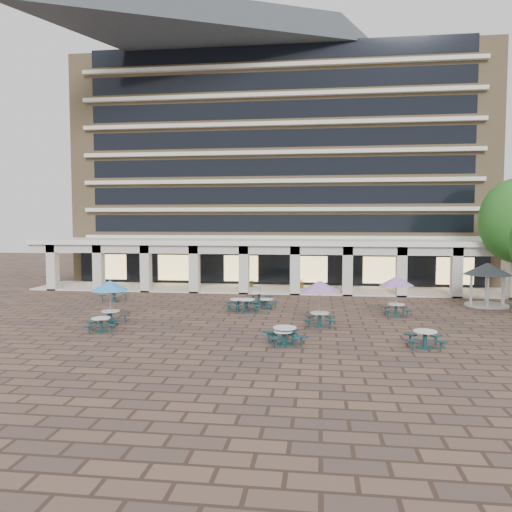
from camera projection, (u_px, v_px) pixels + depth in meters
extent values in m
plane|color=brown|center=(248.00, 325.00, 28.90)|extent=(120.00, 120.00, 0.00)
cube|color=#8E7550|center=(282.00, 174.00, 53.36)|extent=(40.00, 15.00, 22.00)
cube|color=beige|center=(275.00, 237.00, 46.15)|extent=(36.80, 0.50, 0.35)
cube|color=black|center=(276.00, 223.00, 46.28)|extent=(35.20, 0.05, 1.60)
cube|color=beige|center=(275.00, 209.00, 45.97)|extent=(36.80, 0.50, 0.35)
cube|color=black|center=(276.00, 195.00, 46.10)|extent=(35.20, 0.05, 1.60)
cube|color=beige|center=(275.00, 181.00, 45.78)|extent=(36.80, 0.50, 0.35)
cube|color=black|center=(276.00, 167.00, 45.92)|extent=(35.20, 0.05, 1.60)
cube|color=beige|center=(276.00, 152.00, 45.60)|extent=(36.80, 0.50, 0.35)
cube|color=black|center=(276.00, 138.00, 45.74)|extent=(35.20, 0.05, 1.60)
cube|color=beige|center=(276.00, 123.00, 45.42)|extent=(36.80, 0.50, 0.35)
cube|color=black|center=(276.00, 109.00, 45.56)|extent=(35.20, 0.05, 1.60)
cube|color=beige|center=(276.00, 94.00, 45.24)|extent=(36.80, 0.50, 0.35)
cube|color=black|center=(276.00, 80.00, 45.38)|extent=(35.20, 0.05, 1.60)
cube|color=beige|center=(276.00, 65.00, 45.06)|extent=(36.80, 0.50, 0.35)
cube|color=black|center=(276.00, 51.00, 45.20)|extent=(35.20, 0.05, 1.60)
cube|color=white|center=(273.00, 242.00, 43.45)|extent=(42.00, 6.60, 0.40)
cube|color=beige|center=(269.00, 249.00, 40.66)|extent=(42.00, 0.30, 0.90)
cube|color=black|center=(275.00, 266.00, 46.29)|extent=(38.00, 0.15, 3.20)
cube|color=beige|center=(272.00, 289.00, 43.74)|extent=(42.00, 6.00, 0.12)
cube|color=beige|center=(53.00, 267.00, 43.44)|extent=(0.80, 0.80, 4.00)
cube|color=beige|center=(99.00, 268.00, 42.90)|extent=(0.80, 0.80, 4.00)
cube|color=beige|center=(146.00, 268.00, 42.37)|extent=(0.80, 0.80, 4.00)
cube|color=beige|center=(194.00, 269.00, 41.83)|extent=(0.80, 0.80, 4.00)
cube|color=beige|center=(244.00, 270.00, 41.30)|extent=(0.80, 0.80, 4.00)
cube|color=beige|center=(295.00, 270.00, 40.76)|extent=(0.80, 0.80, 4.00)
cube|color=beige|center=(347.00, 271.00, 40.22)|extent=(0.80, 0.80, 4.00)
cube|color=beige|center=(401.00, 271.00, 39.69)|extent=(0.80, 0.80, 4.00)
cube|color=beige|center=(456.00, 272.00, 39.15)|extent=(0.80, 0.80, 4.00)
cube|color=#FFD88C|center=(110.00, 267.00, 48.18)|extent=(3.20, 0.08, 2.40)
cube|color=#FFD88C|center=(174.00, 268.00, 47.37)|extent=(3.20, 0.08, 2.40)
cube|color=#FFD88C|center=(241.00, 268.00, 46.56)|extent=(3.20, 0.08, 2.40)
cube|color=#FFD88C|center=(310.00, 269.00, 45.75)|extent=(3.20, 0.08, 2.40)
cube|color=#FFD88C|center=(381.00, 270.00, 44.93)|extent=(3.20, 0.08, 2.40)
cube|color=#FFD88C|center=(455.00, 271.00, 44.12)|extent=(3.20, 0.08, 2.40)
cylinder|color=#143C3C|center=(101.00, 331.00, 27.14)|extent=(0.71, 0.71, 0.04)
cylinder|color=#143C3C|center=(101.00, 325.00, 27.12)|extent=(0.18, 0.18, 0.67)
cylinder|color=silver|center=(101.00, 318.00, 27.09)|extent=(1.01, 1.01, 0.05)
cube|color=#143C3C|center=(112.00, 321.00, 27.78)|extent=(0.49, 0.62, 0.05)
cylinder|color=#143C3C|center=(112.00, 325.00, 27.80)|extent=(0.08, 0.08, 0.42)
cube|color=#143C3C|center=(91.00, 322.00, 27.52)|extent=(0.62, 0.49, 0.05)
cylinder|color=#143C3C|center=(91.00, 326.00, 27.54)|extent=(0.08, 0.08, 0.42)
cube|color=#143C3C|center=(89.00, 326.00, 26.44)|extent=(0.49, 0.62, 0.05)
cylinder|color=#143C3C|center=(89.00, 330.00, 26.46)|extent=(0.08, 0.08, 0.42)
cube|color=#143C3C|center=(111.00, 325.00, 26.70)|extent=(0.62, 0.49, 0.05)
cylinder|color=#143C3C|center=(111.00, 329.00, 26.72)|extent=(0.08, 0.08, 0.42)
cylinder|color=#143C3C|center=(283.00, 345.00, 24.18)|extent=(0.65, 0.65, 0.04)
cylinder|color=#143C3C|center=(283.00, 339.00, 24.16)|extent=(0.17, 0.17, 0.61)
cylinder|color=silver|center=(283.00, 331.00, 24.13)|extent=(0.92, 0.92, 0.05)
cube|color=#143C3C|center=(293.00, 334.00, 24.68)|extent=(0.51, 0.56, 0.05)
cylinder|color=#143C3C|center=(293.00, 339.00, 24.69)|extent=(0.07, 0.07, 0.39)
cube|color=#143C3C|center=(272.00, 334.00, 24.64)|extent=(0.56, 0.51, 0.05)
cylinder|color=#143C3C|center=(272.00, 339.00, 24.66)|extent=(0.07, 0.07, 0.39)
cube|color=#143C3C|center=(274.00, 339.00, 23.62)|extent=(0.51, 0.56, 0.05)
cylinder|color=#143C3C|center=(273.00, 344.00, 23.64)|extent=(0.07, 0.07, 0.39)
cube|color=#143C3C|center=(295.00, 339.00, 23.66)|extent=(0.56, 0.51, 0.05)
cylinder|color=#143C3C|center=(295.00, 344.00, 23.68)|extent=(0.07, 0.07, 0.39)
cylinder|color=#143C3C|center=(285.00, 344.00, 24.30)|extent=(0.80, 0.80, 0.05)
cylinder|color=#143C3C|center=(285.00, 337.00, 24.28)|extent=(0.21, 0.21, 0.75)
cylinder|color=silver|center=(285.00, 328.00, 24.24)|extent=(1.14, 1.14, 0.06)
cube|color=#143C3C|center=(293.00, 331.00, 25.03)|extent=(0.54, 0.70, 0.06)
cylinder|color=#143C3C|center=(293.00, 336.00, 25.05)|extent=(0.09, 0.09, 0.48)
cube|color=#143C3C|center=(269.00, 332.00, 24.72)|extent=(0.70, 0.54, 0.06)
cylinder|color=#143C3C|center=(269.00, 337.00, 24.74)|extent=(0.09, 0.09, 0.48)
cube|color=#143C3C|center=(276.00, 338.00, 23.50)|extent=(0.54, 0.70, 0.06)
cylinder|color=#143C3C|center=(276.00, 343.00, 23.52)|extent=(0.09, 0.09, 0.48)
cube|color=#143C3C|center=(301.00, 336.00, 23.82)|extent=(0.70, 0.54, 0.06)
cylinder|color=#143C3C|center=(301.00, 342.00, 23.83)|extent=(0.09, 0.09, 0.48)
cylinder|color=#143C3C|center=(111.00, 324.00, 29.13)|extent=(0.73, 0.73, 0.04)
cylinder|color=#143C3C|center=(111.00, 318.00, 29.11)|extent=(0.19, 0.19, 0.69)
cylinder|color=silver|center=(110.00, 311.00, 29.08)|extent=(1.05, 1.05, 0.05)
cube|color=#143C3C|center=(125.00, 315.00, 29.40)|extent=(0.65, 0.53, 0.05)
cylinder|color=#143C3C|center=(125.00, 319.00, 29.41)|extent=(0.08, 0.08, 0.44)
cube|color=#143C3C|center=(109.00, 314.00, 29.86)|extent=(0.53, 0.65, 0.05)
cylinder|color=#143C3C|center=(109.00, 318.00, 29.88)|extent=(0.08, 0.08, 0.44)
cube|color=#143C3C|center=(96.00, 317.00, 28.81)|extent=(0.65, 0.53, 0.05)
cylinder|color=#143C3C|center=(96.00, 321.00, 28.83)|extent=(0.08, 0.08, 0.44)
cube|color=#143C3C|center=(112.00, 319.00, 28.34)|extent=(0.53, 0.65, 0.05)
cylinder|color=#143C3C|center=(112.00, 323.00, 28.36)|extent=(0.08, 0.08, 0.44)
cylinder|color=gray|center=(110.00, 303.00, 29.05)|extent=(0.05, 0.05, 2.52)
cone|color=#358DDB|center=(110.00, 286.00, 28.98)|extent=(2.20, 2.20, 0.58)
cylinder|color=#143C3C|center=(320.00, 326.00, 28.44)|extent=(0.76, 0.76, 0.04)
cylinder|color=#143C3C|center=(320.00, 320.00, 28.42)|extent=(0.19, 0.19, 0.71)
cylinder|color=silver|center=(320.00, 313.00, 28.39)|extent=(1.08, 1.08, 0.05)
cube|color=#143C3C|center=(330.00, 317.00, 28.92)|extent=(0.64, 0.63, 0.05)
cylinder|color=#143C3C|center=(330.00, 321.00, 28.94)|extent=(0.09, 0.09, 0.45)
cube|color=#143C3C|center=(309.00, 316.00, 29.08)|extent=(0.63, 0.64, 0.05)
cylinder|color=#143C3C|center=(309.00, 320.00, 29.09)|extent=(0.09, 0.09, 0.45)
cube|color=#143C3C|center=(309.00, 320.00, 27.90)|extent=(0.64, 0.63, 0.05)
cylinder|color=#143C3C|center=(309.00, 324.00, 27.91)|extent=(0.09, 0.09, 0.45)
cube|color=#143C3C|center=(330.00, 321.00, 27.74)|extent=(0.63, 0.64, 0.05)
cylinder|color=#143C3C|center=(330.00, 325.00, 27.76)|extent=(0.09, 0.09, 0.45)
cylinder|color=gray|center=(320.00, 304.00, 28.35)|extent=(0.05, 0.05, 2.59)
cone|color=#A06DC1|center=(320.00, 286.00, 28.28)|extent=(2.27, 2.27, 0.59)
cylinder|color=#143C3C|center=(425.00, 348.00, 23.62)|extent=(0.77, 0.77, 0.04)
cylinder|color=#143C3C|center=(425.00, 340.00, 23.59)|extent=(0.20, 0.20, 0.73)
cylinder|color=silver|center=(425.00, 331.00, 23.56)|extent=(1.10, 1.10, 0.05)
cube|color=#143C3C|center=(436.00, 336.00, 24.07)|extent=(0.66, 0.63, 0.05)
cylinder|color=#143C3C|center=(436.00, 341.00, 24.09)|extent=(0.09, 0.09, 0.46)
cube|color=#143C3C|center=(410.00, 335.00, 24.29)|extent=(0.63, 0.66, 0.05)
cylinder|color=#143C3C|center=(410.00, 340.00, 24.31)|extent=(0.09, 0.09, 0.46)
cube|color=#143C3C|center=(413.00, 340.00, 23.10)|extent=(0.66, 0.63, 0.05)
cylinder|color=#143C3C|center=(413.00, 346.00, 23.12)|extent=(0.09, 0.09, 0.46)
cube|color=#143C3C|center=(441.00, 342.00, 22.88)|extent=(0.63, 0.66, 0.05)
cylinder|color=#143C3C|center=(441.00, 347.00, 22.90)|extent=(0.09, 0.09, 0.46)
cylinder|color=#143C3C|center=(114.00, 301.00, 37.52)|extent=(0.76, 0.76, 0.04)
cylinder|color=#143C3C|center=(114.00, 296.00, 37.49)|extent=(0.20, 0.20, 0.72)
cylinder|color=silver|center=(114.00, 291.00, 37.46)|extent=(1.09, 1.09, 0.05)
cube|color=#143C3C|center=(126.00, 294.00, 37.77)|extent=(0.67, 0.54, 0.05)
cylinder|color=#143C3C|center=(126.00, 297.00, 37.79)|extent=(0.09, 0.09, 0.46)
cube|color=#143C3C|center=(113.00, 293.00, 38.28)|extent=(0.54, 0.67, 0.05)
cylinder|color=#143C3C|center=(113.00, 296.00, 38.30)|extent=(0.09, 0.09, 0.46)
cube|color=#143C3C|center=(102.00, 295.00, 37.20)|extent=(0.67, 0.54, 0.05)
cylinder|color=#143C3C|center=(102.00, 299.00, 37.22)|extent=(0.09, 0.09, 0.46)
cube|color=#143C3C|center=(115.00, 296.00, 36.69)|extent=(0.54, 0.67, 0.05)
cylinder|color=#143C3C|center=(115.00, 300.00, 36.71)|extent=(0.09, 0.09, 0.46)
cylinder|color=#143C3C|center=(246.00, 311.00, 33.07)|extent=(0.79, 0.79, 0.04)
cylinder|color=#143C3C|center=(246.00, 306.00, 33.04)|extent=(0.20, 0.20, 0.74)
cylinder|color=silver|center=(246.00, 299.00, 33.01)|extent=(1.12, 1.12, 0.06)
cube|color=#143C3C|center=(255.00, 303.00, 33.71)|extent=(0.60, 0.69, 0.06)
cylinder|color=#143C3C|center=(255.00, 306.00, 33.72)|extent=(0.09, 0.09, 0.47)
cube|color=#143C3C|center=(237.00, 303.00, 33.60)|extent=(0.69, 0.60, 0.06)
cylinder|color=#143C3C|center=(237.00, 307.00, 33.61)|extent=(0.09, 0.09, 0.47)
cube|color=#143C3C|center=(237.00, 306.00, 32.36)|extent=(0.60, 0.69, 0.06)
cylinder|color=#143C3C|center=(237.00, 310.00, 32.38)|extent=(0.09, 0.09, 0.47)
cube|color=#143C3C|center=(256.00, 306.00, 32.47)|extent=(0.69, 0.60, 0.06)
cylinder|color=#143C3C|center=(256.00, 310.00, 32.49)|extent=(0.09, 0.09, 0.47)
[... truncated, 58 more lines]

